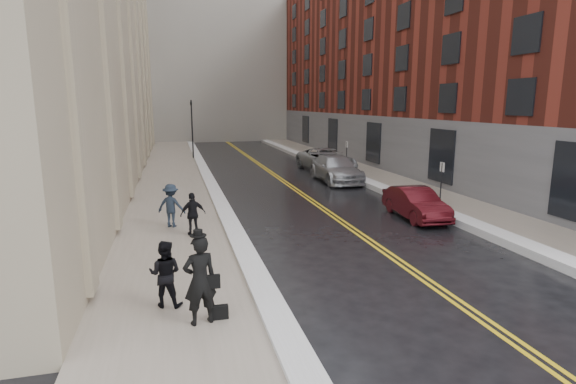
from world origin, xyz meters
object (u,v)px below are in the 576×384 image
pedestrian_c (193,214)px  pedestrian_main (200,280)px  car_black (415,202)px  car_maroon (416,203)px  pedestrian_b (171,206)px  car_silver_far (326,160)px  pedestrian_a (165,274)px  car_silver_near (336,169)px

pedestrian_c → pedestrian_main: bearing=75.3°
car_black → car_maroon: size_ratio=0.96×
car_maroon → pedestrian_b: bearing=179.1°
pedestrian_b → pedestrian_c: bearing=142.5°
car_silver_far → pedestrian_b: 17.53m
car_black → pedestrian_main: size_ratio=1.94×
pedestrian_a → pedestrian_c: size_ratio=1.02×
car_silver_far → pedestrian_main: size_ratio=2.94×
car_black → car_maroon: (-0.10, -0.23, 0.00)m
pedestrian_main → pedestrian_a: bearing=-69.8°
car_silver_far → pedestrian_c: 18.16m
pedestrian_c → car_silver_far: bearing=-138.1°
car_silver_far → pedestrian_c: (-10.36, -14.91, 0.12)m
car_silver_near → car_maroon: bearing=-88.7°
car_maroon → pedestrian_c: bearing=-172.9°
car_maroon → pedestrian_b: size_ratio=2.38×
pedestrian_a → pedestrian_c: (0.92, 5.85, -0.01)m
pedestrian_a → car_black: bearing=-130.2°
car_maroon → car_silver_far: (0.83, 14.19, 0.16)m
car_maroon → pedestrian_c: 9.56m
car_black → pedestrian_main: (-9.79, -7.90, 0.49)m
car_silver_far → pedestrian_b: (-11.13, -13.54, 0.18)m
car_maroon → pedestrian_c: size_ratio=2.55×
car_black → car_silver_near: car_silver_near is taller
car_black → car_maroon: car_maroon is taller
car_black → pedestrian_b: size_ratio=2.29×
car_silver_near → pedestrian_b: pedestrian_b is taller
car_silver_near → car_silver_far: 4.56m
car_silver_far → car_silver_near: bearing=-109.0°
car_silver_far → pedestrian_b: bearing=-136.8°
pedestrian_a → pedestrian_c: bearing=-81.9°
pedestrian_main → pedestrian_b: size_ratio=1.18×
pedestrian_b → car_black: bearing=-159.1°
car_black → pedestrian_main: pedestrian_main is taller
pedestrian_b → pedestrian_c: size_ratio=1.07×
pedestrian_main → pedestrian_c: size_ratio=1.27×
pedestrian_c → car_silver_near: bearing=-145.4°
pedestrian_main → pedestrian_a: 1.35m
pedestrian_a → pedestrian_b: bearing=-74.1°
pedestrian_main → pedestrian_b: bearing=-99.9°
car_silver_near → pedestrian_c: pedestrian_c is taller
car_black → car_maroon: 0.25m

